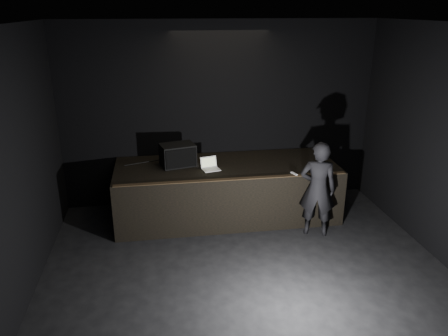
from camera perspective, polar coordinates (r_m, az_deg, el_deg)
ground at (r=6.03m, az=4.66°, el=-17.54°), size 7.00×7.00×0.00m
room_walls at (r=5.05m, az=5.31°, el=0.90°), size 6.10×7.10×3.52m
stage_riser at (r=8.10m, az=0.30°, el=-2.93°), size 4.00×1.50×1.00m
riser_lip at (r=7.26m, az=1.21°, el=-1.44°), size 3.92×0.10×0.01m
stage_monitor at (r=7.87m, az=-6.05°, el=1.70°), size 0.67×0.55×0.39m
cable at (r=8.17m, az=-10.06°, el=0.79°), size 0.80×0.30×0.02m
laptop at (r=7.70m, az=-1.84°, el=0.24°), size 0.35×0.33×0.21m
beer_can at (r=7.78m, az=-6.23°, el=0.51°), size 0.06×0.06×0.15m
plastic_cup at (r=7.78m, az=-3.44°, el=0.36°), size 0.07×0.07×0.09m
wii_remote at (r=7.55m, az=9.13°, el=-0.74°), size 0.08×0.16×0.03m
person at (r=7.47m, az=12.12°, el=-2.73°), size 0.70×0.58×1.66m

